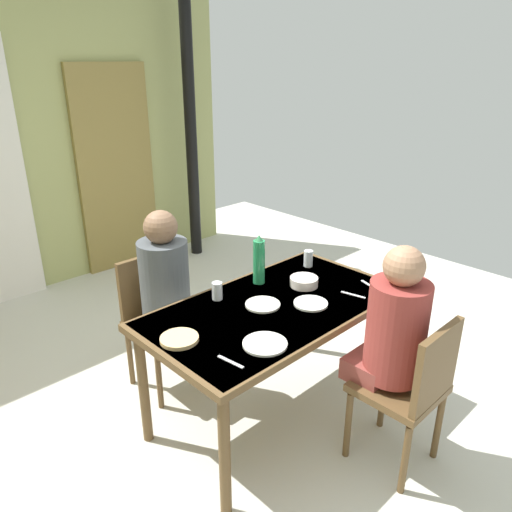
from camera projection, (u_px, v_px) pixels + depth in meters
The scene contains 20 objects.
ground_plane at pixel (211, 432), 2.86m from camera, with size 6.99×6.99×0.00m, color beige.
wall_back at pixel (6, 148), 4.15m from camera, with size 4.46×0.10×2.65m, color tan.
door_wooden at pixel (116, 170), 4.83m from camera, with size 0.80×0.05×2.00m, color olive.
stove_pipe_column at pixel (191, 132), 5.01m from camera, with size 0.12×0.12×2.65m, color black.
dining_table at pixel (274, 316), 2.76m from camera, with size 1.49×0.82×0.75m.
chair_near_diner at pixel (412, 387), 2.45m from camera, with size 0.40×0.40×0.87m.
chair_far_diner at pixel (157, 314), 3.15m from camera, with size 0.40×0.40×0.87m.
person_near_diner at pixel (394, 327), 2.44m from camera, with size 0.30×0.37×0.77m.
person_far_diner at pixel (166, 281), 2.95m from camera, with size 0.30×0.37×0.77m.
water_bottle_green_near at pixel (259, 261), 2.95m from camera, with size 0.07×0.07×0.31m.
serving_bowl_center at pixel (304, 282), 2.95m from camera, with size 0.17×0.17×0.06m, color silver.
dinner_plate_near_left at pixel (311, 303), 2.73m from camera, with size 0.19×0.19×0.01m, color white.
dinner_plate_near_right at pixel (263, 304), 2.72m from camera, with size 0.20×0.20×0.01m, color white.
dinner_plate_far_center at pixel (265, 344), 2.35m from camera, with size 0.22×0.22×0.01m, color white.
drinking_glass_by_near_diner at pixel (217, 291), 2.78m from camera, with size 0.06×0.06×0.10m, color silver.
drinking_glass_by_far_diner at pixel (308, 258), 3.22m from camera, with size 0.06×0.06×0.11m, color silver.
bread_plate_sliced at pixel (179, 339), 2.38m from camera, with size 0.19×0.19×0.02m, color #DBB77A.
cutlery_knife_near at pixel (369, 285), 2.96m from camera, with size 0.15×0.02×0.00m, color silver.
cutlery_fork_near at pixel (231, 362), 2.22m from camera, with size 0.15×0.02×0.00m, color silver.
cutlery_knife_far at pixel (353, 295), 2.84m from camera, with size 0.15×0.02×0.00m, color silver.
Camera 1 is at (-1.38, -1.81, 2.03)m, focal length 34.27 mm.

